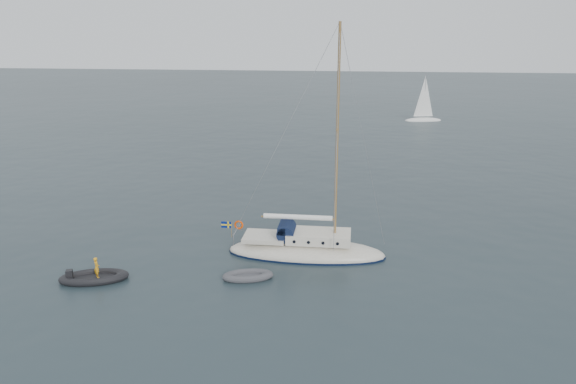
# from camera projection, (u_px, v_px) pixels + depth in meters

# --- Properties ---
(ground) EXTENTS (300.00, 300.00, 0.00)m
(ground) POSITION_uv_depth(u_px,v_px,m) (326.00, 276.00, 33.10)
(ground) COLOR black
(ground) RESTS_ON ground
(sailboat) EXTENTS (10.58, 3.17, 15.07)m
(sailboat) POSITION_uv_depth(u_px,v_px,m) (307.00, 239.00, 35.69)
(sailboat) COLOR silver
(sailboat) RESTS_ON ground
(dinghy) EXTENTS (2.99, 1.35, 0.43)m
(dinghy) POSITION_uv_depth(u_px,v_px,m) (248.00, 276.00, 32.62)
(dinghy) COLOR #47474C
(dinghy) RESTS_ON ground
(rib) EXTENTS (3.94, 1.79, 1.45)m
(rib) POSITION_uv_depth(u_px,v_px,m) (94.00, 277.00, 32.39)
(rib) COLOR black
(rib) RESTS_ON ground
(distant_yacht_c) EXTENTS (5.65, 3.01, 7.49)m
(distant_yacht_c) POSITION_uv_depth(u_px,v_px,m) (424.00, 100.00, 84.92)
(distant_yacht_c) COLOR white
(distant_yacht_c) RESTS_ON ground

